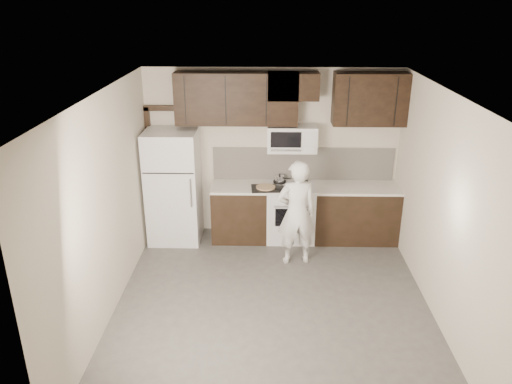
{
  "coord_description": "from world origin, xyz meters",
  "views": [
    {
      "loc": [
        -0.09,
        -5.4,
        3.72
      ],
      "look_at": [
        -0.23,
        0.9,
        1.21
      ],
      "focal_mm": 35.0,
      "sensor_mm": 36.0,
      "label": 1
    }
  ],
  "objects_px": {
    "person": "(297,213)",
    "microwave": "(292,138)",
    "stove": "(290,212)",
    "refrigerator": "(174,187)"
  },
  "relations": [
    {
      "from": "stove",
      "to": "refrigerator",
      "type": "relative_size",
      "value": 0.52
    },
    {
      "from": "refrigerator",
      "to": "microwave",
      "type": "bearing_deg",
      "value": 5.15
    },
    {
      "from": "stove",
      "to": "microwave",
      "type": "distance_m",
      "value": 1.2
    },
    {
      "from": "stove",
      "to": "microwave",
      "type": "xyz_separation_m",
      "value": [
        -0.0,
        0.12,
        1.19
      ]
    },
    {
      "from": "refrigerator",
      "to": "person",
      "type": "bearing_deg",
      "value": -20.88
    },
    {
      "from": "person",
      "to": "microwave",
      "type": "bearing_deg",
      "value": -96.42
    },
    {
      "from": "stove",
      "to": "refrigerator",
      "type": "xyz_separation_m",
      "value": [
        -1.85,
        -0.05,
        0.44
      ]
    },
    {
      "from": "microwave",
      "to": "person",
      "type": "xyz_separation_m",
      "value": [
        0.05,
        -0.89,
        -0.86
      ]
    },
    {
      "from": "stove",
      "to": "person",
      "type": "xyz_separation_m",
      "value": [
        0.05,
        -0.77,
        0.33
      ]
    },
    {
      "from": "microwave",
      "to": "refrigerator",
      "type": "distance_m",
      "value": 2.0
    }
  ]
}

